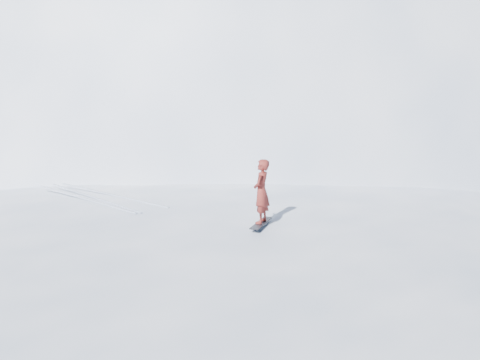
% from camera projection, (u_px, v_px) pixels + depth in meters
% --- Properties ---
extents(ground, '(400.00, 400.00, 0.00)m').
position_uv_depth(ground, '(221.00, 301.00, 15.76)').
color(ground, white).
rests_on(ground, ground).
extents(near_ridge, '(36.00, 28.00, 4.80)m').
position_uv_depth(near_ridge, '(196.00, 265.00, 18.70)').
color(near_ridge, white).
rests_on(near_ridge, ground).
extents(summit_peak, '(60.00, 56.00, 56.00)m').
position_uv_depth(summit_peak, '(255.00, 147.00, 49.13)').
color(summit_peak, white).
rests_on(summit_peak, ground).
extents(peak_shoulder, '(28.00, 24.00, 18.00)m').
position_uv_depth(peak_shoulder, '(174.00, 170.00, 37.33)').
color(peak_shoulder, white).
rests_on(peak_shoulder, ground).
extents(wind_bumps, '(16.00, 14.40, 1.00)m').
position_uv_depth(wind_bumps, '(169.00, 283.00, 17.09)').
color(wind_bumps, white).
rests_on(wind_bumps, ground).
extents(snowboard, '(1.29, 0.96, 0.02)m').
position_uv_depth(snowboard, '(261.00, 223.00, 15.18)').
color(snowboard, black).
rests_on(snowboard, near_ridge).
extents(snowboarder, '(0.79, 0.73, 1.82)m').
position_uv_depth(snowboarder, '(261.00, 191.00, 15.01)').
color(snowboarder, maroon).
rests_on(snowboarder, snowboard).
extents(board_tracks, '(2.28, 5.96, 0.04)m').
position_uv_depth(board_tracks, '(95.00, 196.00, 18.51)').
color(board_tracks, silver).
rests_on(board_tracks, ground).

